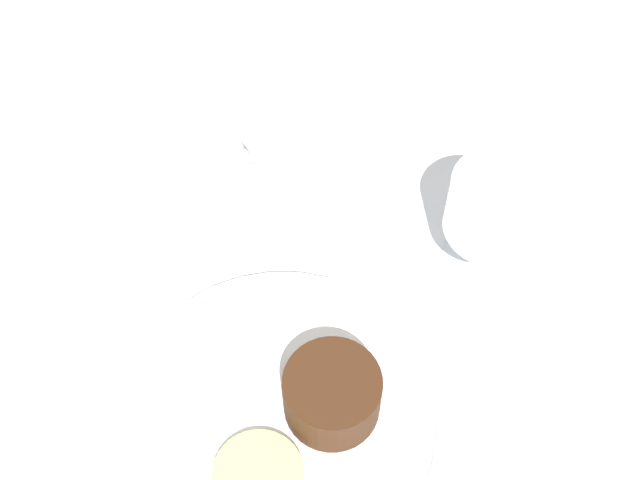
{
  "coord_description": "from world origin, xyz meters",
  "views": [
    {
      "loc": [
        0.19,
        -0.22,
        0.64
      ],
      "look_at": [
        -0.05,
        0.08,
        0.04
      ],
      "focal_mm": 50.0,
      "sensor_mm": 36.0,
      "label": 1
    }
  ],
  "objects_px": {
    "dinner_plate": "(280,421)",
    "dessert_cake": "(332,394)",
    "wine_glass": "(495,211)",
    "coffee_cup": "(201,119)"
  },
  "relations": [
    {
      "from": "coffee_cup",
      "to": "wine_glass",
      "type": "xyz_separation_m",
      "value": [
        0.26,
        0.06,
        0.03
      ]
    },
    {
      "from": "wine_glass",
      "to": "dessert_cake",
      "type": "height_order",
      "value": "wine_glass"
    },
    {
      "from": "dinner_plate",
      "to": "dessert_cake",
      "type": "relative_size",
      "value": 3.52
    },
    {
      "from": "coffee_cup",
      "to": "dessert_cake",
      "type": "xyz_separation_m",
      "value": [
        0.25,
        -0.13,
        -0.0
      ]
    },
    {
      "from": "wine_glass",
      "to": "dinner_plate",
      "type": "bearing_deg",
      "value": -98.08
    },
    {
      "from": "coffee_cup",
      "to": "dinner_plate",
      "type": "bearing_deg",
      "value": -34.41
    },
    {
      "from": "dinner_plate",
      "to": "dessert_cake",
      "type": "height_order",
      "value": "dessert_cake"
    },
    {
      "from": "wine_glass",
      "to": "dessert_cake",
      "type": "xyz_separation_m",
      "value": [
        -0.01,
        -0.19,
        -0.03
      ]
    },
    {
      "from": "dinner_plate",
      "to": "coffee_cup",
      "type": "bearing_deg",
      "value": 145.59
    },
    {
      "from": "coffee_cup",
      "to": "wine_glass",
      "type": "distance_m",
      "value": 0.27
    }
  ]
}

